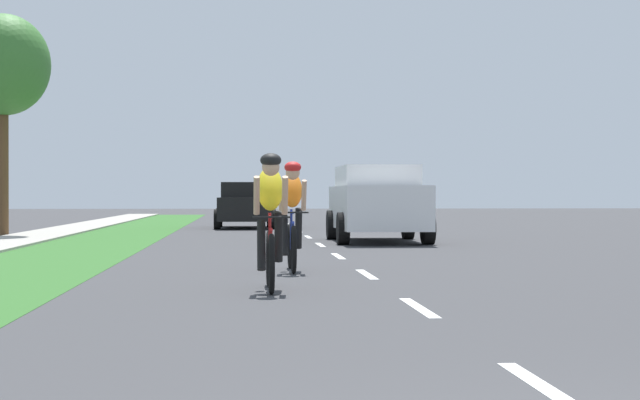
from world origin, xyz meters
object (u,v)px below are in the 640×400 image
object	(u,v)px
cyclist_lead	(270,220)
suv_white	(377,202)
cyclist_trailing	(292,215)
street_tree_near	(4,66)
sedan_black	(245,205)

from	to	relation	value
cyclist_lead	suv_white	world-z (taller)	suv_white
cyclist_trailing	street_tree_near	distance (m)	15.46
cyclist_trailing	sedan_black	distance (m)	19.94
suv_white	sedan_black	xyz separation A→B (m)	(-3.09, 10.49, -0.18)
suv_white	street_tree_near	distance (m)	10.83
sedan_black	street_tree_near	xyz separation A→B (m)	(-6.39, -6.67, 3.76)
sedan_black	cyclist_lead	bearing A→B (deg)	-89.43
cyclist_lead	sedan_black	world-z (taller)	cyclist_lead
suv_white	street_tree_near	size ratio (longest dim) A/B	0.80
cyclist_trailing	sedan_black	world-z (taller)	cyclist_trailing
suv_white	sedan_black	world-z (taller)	suv_white
suv_white	sedan_black	bearing A→B (deg)	106.39
cyclist_lead	cyclist_trailing	xyz separation A→B (m)	(0.39, 3.01, 0.00)
sedan_black	suv_white	bearing A→B (deg)	-73.61
cyclist_lead	cyclist_trailing	distance (m)	3.04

